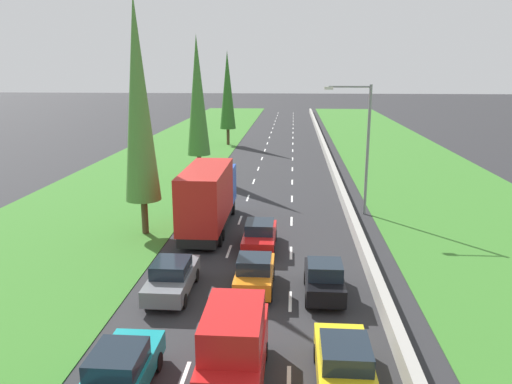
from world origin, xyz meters
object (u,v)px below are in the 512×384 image
(red_box_truck_left_lane, at_px, (209,197))
(orange_hatchback_centre_lane, at_px, (255,273))
(red_van_centre_lane, at_px, (234,348))
(teal_sedan_left_lane, at_px, (120,373))
(poplar_tree_second, at_px, (138,101))
(poplar_tree_third, at_px, (198,96))
(street_light_mast, at_px, (363,141))
(red_sedan_centre_lane, at_px, (260,235))
(poplar_tree_fourth, at_px, (227,90))
(grey_sedan_left_lane, at_px, (172,277))
(black_hatchback_right_lane, at_px, (324,279))
(yellow_sedan_right_lane, at_px, (344,365))

(red_box_truck_left_lane, bearing_deg, orange_hatchback_centre_lane, -67.78)
(red_box_truck_left_lane, bearing_deg, red_van_centre_lane, -77.76)
(teal_sedan_left_lane, distance_m, poplar_tree_second, 17.80)
(poplar_tree_third, relative_size, street_light_mast, 1.45)
(teal_sedan_left_lane, distance_m, red_sedan_centre_lane, 14.03)
(poplar_tree_third, bearing_deg, teal_sedan_left_lane, -83.91)
(poplar_tree_fourth, height_order, street_light_mast, poplar_tree_fourth)
(red_sedan_centre_lane, xyz_separation_m, street_light_mast, (6.58, 7.54, 4.42))
(grey_sedan_left_lane, relative_size, poplar_tree_second, 0.32)
(black_hatchback_right_lane, xyz_separation_m, red_sedan_centre_lane, (-3.30, 5.97, -0.02))
(red_box_truck_left_lane, height_order, poplar_tree_second, poplar_tree_second)
(grey_sedan_left_lane, xyz_separation_m, poplar_tree_fourth, (-3.32, 45.84, 6.39))
(poplar_tree_third, xyz_separation_m, street_light_mast, (13.52, -11.21, -2.33))
(poplar_tree_second, relative_size, poplar_tree_fourth, 1.16)
(orange_hatchback_centre_lane, bearing_deg, red_sedan_centre_lane, 91.38)
(red_sedan_centre_lane, relative_size, poplar_tree_second, 0.32)
(red_van_centre_lane, relative_size, red_box_truck_left_lane, 0.52)
(black_hatchback_right_lane, distance_m, street_light_mast, 14.58)
(black_hatchback_right_lane, distance_m, poplar_tree_second, 15.25)
(grey_sedan_left_lane, distance_m, street_light_mast, 17.66)
(street_light_mast, bearing_deg, red_box_truck_left_lane, -156.84)
(teal_sedan_left_lane, relative_size, red_van_centre_lane, 0.92)
(red_box_truck_left_lane, height_order, poplar_tree_fourth, poplar_tree_fourth)
(red_box_truck_left_lane, xyz_separation_m, street_light_mast, (10.03, 4.29, 3.05))
(red_van_centre_lane, height_order, poplar_tree_fourth, poplar_tree_fourth)
(grey_sedan_left_lane, bearing_deg, poplar_tree_third, 97.65)
(teal_sedan_left_lane, distance_m, grey_sedan_left_lane, 7.38)
(poplar_tree_second, distance_m, street_light_mast, 15.17)
(orange_hatchback_centre_lane, bearing_deg, street_light_mast, 63.74)
(red_sedan_centre_lane, height_order, street_light_mast, street_light_mast)
(red_van_centre_lane, height_order, red_box_truck_left_lane, red_box_truck_left_lane)
(red_box_truck_left_lane, bearing_deg, yellow_sedan_right_lane, -66.21)
(orange_hatchback_centre_lane, height_order, poplar_tree_second, poplar_tree_second)
(black_hatchback_right_lane, distance_m, orange_hatchback_centre_lane, 3.20)
(yellow_sedan_right_lane, bearing_deg, street_light_mast, 81.50)
(black_hatchback_right_lane, height_order, red_box_truck_left_lane, red_box_truck_left_lane)
(poplar_tree_second, height_order, street_light_mast, poplar_tree_second)
(red_box_truck_left_lane, relative_size, red_sedan_centre_lane, 2.09)
(red_box_truck_left_lane, distance_m, red_sedan_centre_lane, 4.93)
(poplar_tree_third, bearing_deg, yellow_sedan_right_lane, -71.51)
(poplar_tree_third, relative_size, poplar_tree_fourth, 1.06)
(yellow_sedan_right_lane, bearing_deg, poplar_tree_third, 108.49)
(red_box_truck_left_lane, height_order, street_light_mast, street_light_mast)
(grey_sedan_left_lane, bearing_deg, street_light_mast, 53.50)
(yellow_sedan_right_lane, bearing_deg, teal_sedan_left_lane, -172.49)
(poplar_tree_fourth, bearing_deg, poplar_tree_second, -90.60)
(teal_sedan_left_lane, distance_m, orange_hatchback_centre_lane, 8.83)
(red_box_truck_left_lane, relative_size, poplar_tree_second, 0.66)
(teal_sedan_left_lane, bearing_deg, grey_sedan_left_lane, 90.77)
(grey_sedan_left_lane, distance_m, red_box_truck_left_lane, 9.55)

